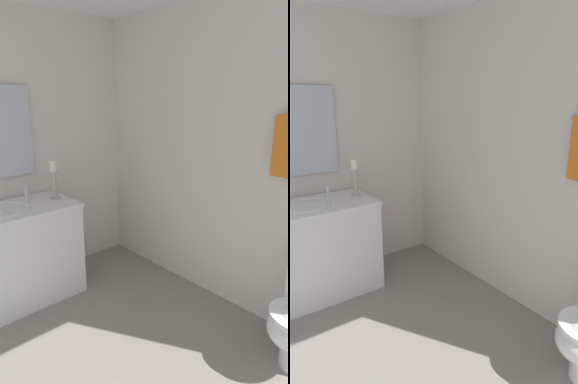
% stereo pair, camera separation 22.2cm
% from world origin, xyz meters
% --- Properties ---
extents(floor, '(2.97, 2.54, 0.02)m').
position_xyz_m(floor, '(0.00, 0.00, -0.01)').
color(floor, gray).
rests_on(floor, ground).
extents(wall_back, '(2.97, 0.04, 2.45)m').
position_xyz_m(wall_back, '(0.00, 1.27, 1.23)').
color(wall_back, silver).
rests_on(wall_back, ground).
extents(wall_left, '(0.04, 2.54, 2.45)m').
position_xyz_m(wall_left, '(-1.48, 0.00, 1.23)').
color(wall_left, silver).
rests_on(wall_left, ground).
extents(vanity_cabinet, '(0.58, 1.14, 0.83)m').
position_xyz_m(vanity_cabinet, '(-1.16, -0.12, 0.42)').
color(vanity_cabinet, white).
rests_on(vanity_cabinet, ground).
extents(sink_basin, '(0.40, 0.40, 0.24)m').
position_xyz_m(sink_basin, '(-1.16, -0.12, 0.79)').
color(sink_basin, white).
rests_on(sink_basin, vanity_cabinet).
extents(candle_holder_tall, '(0.09, 0.09, 0.34)m').
position_xyz_m(candle_holder_tall, '(-1.17, 0.33, 1.02)').
color(candle_holder_tall, '#B7B2A5').
rests_on(candle_holder_tall, vanity_cabinet).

